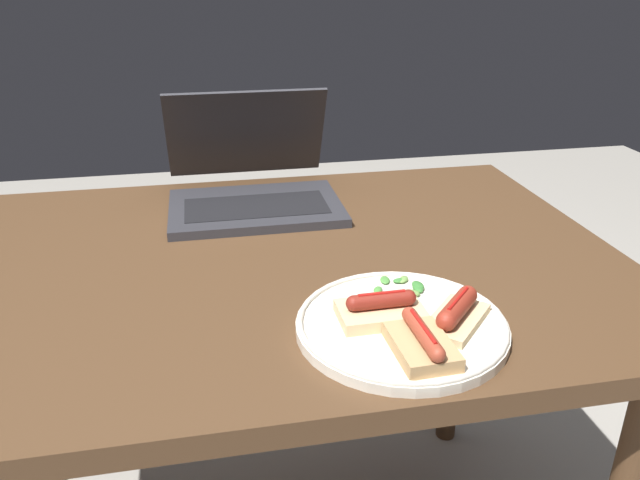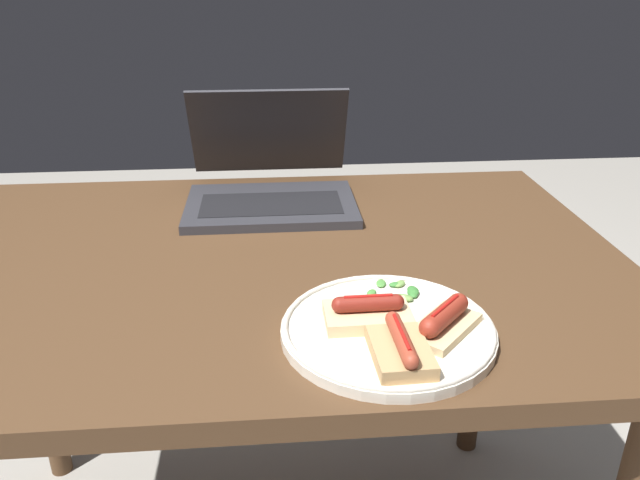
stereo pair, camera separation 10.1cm
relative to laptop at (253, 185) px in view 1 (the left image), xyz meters
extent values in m
cube|color=#4C331E|center=(-0.03, -0.27, -0.06)|extent=(1.30, 0.86, 0.04)
cylinder|color=#4C331E|center=(0.53, 0.07, -0.45)|extent=(0.05, 0.05, 0.74)
cylinder|color=#4C331E|center=(-0.59, 0.07, -0.45)|extent=(0.05, 0.05, 0.74)
cube|color=#2D2D33|center=(0.00, -0.05, -0.03)|extent=(0.35, 0.24, 0.02)
cube|color=black|center=(0.00, -0.06, -0.02)|extent=(0.29, 0.13, 0.00)
cube|color=#2D2D33|center=(0.00, 0.12, 0.08)|extent=(0.35, 0.11, 0.21)
cube|color=#192347|center=(0.00, 0.12, 0.08)|extent=(0.31, 0.09, 0.18)
cylinder|color=silver|center=(0.15, -0.54, -0.03)|extent=(0.30, 0.30, 0.02)
torus|color=silver|center=(0.15, -0.54, -0.02)|extent=(0.29, 0.29, 0.01)
cube|color=#D6B784|center=(0.13, -0.53, -0.02)|extent=(0.12, 0.08, 0.02)
cylinder|color=maroon|center=(0.13, -0.53, 0.00)|extent=(0.08, 0.02, 0.02)
sphere|color=maroon|center=(0.09, -0.53, 0.00)|extent=(0.02, 0.02, 0.02)
sphere|color=maroon|center=(0.17, -0.53, 0.00)|extent=(0.02, 0.02, 0.02)
cylinder|color=red|center=(0.13, -0.53, 0.01)|extent=(0.07, 0.01, 0.00)
cube|color=#D6B784|center=(0.23, -0.56, -0.02)|extent=(0.12, 0.13, 0.01)
cylinder|color=maroon|center=(0.23, -0.56, 0.00)|extent=(0.08, 0.08, 0.03)
sphere|color=maroon|center=(0.20, -0.59, 0.00)|extent=(0.03, 0.03, 0.03)
sphere|color=maroon|center=(0.25, -0.53, 0.00)|extent=(0.03, 0.03, 0.03)
cylinder|color=red|center=(0.23, -0.56, 0.01)|extent=(0.05, 0.05, 0.01)
cube|color=tan|center=(0.16, -0.62, -0.02)|extent=(0.07, 0.11, 0.02)
cylinder|color=#9E3D28|center=(0.16, -0.62, 0.00)|extent=(0.02, 0.10, 0.02)
sphere|color=#9E3D28|center=(0.16, -0.67, 0.00)|extent=(0.02, 0.02, 0.02)
sphere|color=#9E3D28|center=(0.15, -0.57, 0.00)|extent=(0.02, 0.02, 0.02)
cylinder|color=red|center=(0.16, -0.62, 0.01)|extent=(0.01, 0.08, 0.01)
ellipsoid|color=#709E4C|center=(0.19, -0.43, -0.02)|extent=(0.03, 0.03, 0.01)
ellipsoid|color=#387A33|center=(0.21, -0.45, -0.02)|extent=(0.02, 0.03, 0.01)
ellipsoid|color=#709E4C|center=(0.19, -0.47, -0.02)|extent=(0.03, 0.03, 0.01)
ellipsoid|color=#2D662D|center=(0.18, -0.47, -0.02)|extent=(0.02, 0.02, 0.00)
ellipsoid|color=#387A33|center=(0.21, -0.46, -0.02)|extent=(0.02, 0.03, 0.01)
ellipsoid|color=#4C8E3D|center=(0.15, -0.47, -0.02)|extent=(0.03, 0.02, 0.01)
ellipsoid|color=#4C8E3D|center=(0.15, -0.45, -0.02)|extent=(0.02, 0.02, 0.01)
ellipsoid|color=#387A33|center=(0.19, -0.43, -0.02)|extent=(0.02, 0.01, 0.01)
ellipsoid|color=#4C8E3D|center=(0.17, -0.42, -0.02)|extent=(0.02, 0.03, 0.01)
camera|label=1|loc=(-0.10, -1.25, 0.43)|focal=35.00mm
camera|label=2|loc=(0.00, -1.26, 0.43)|focal=35.00mm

